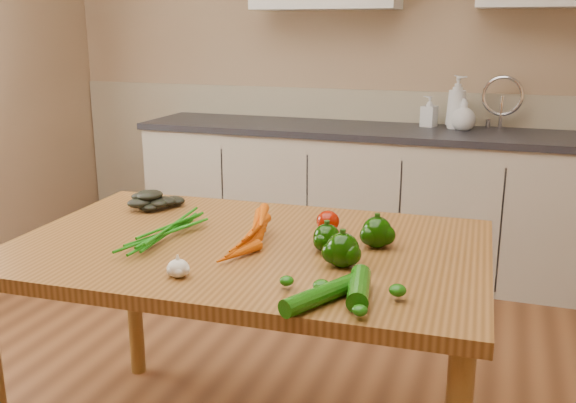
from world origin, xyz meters
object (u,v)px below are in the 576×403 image
Objects in this scene: tomato_a at (328,221)px; zucchini_a at (359,288)px; tomato_c at (380,234)px; leafy_greens at (158,194)px; table at (249,269)px; carrot_bunch at (224,232)px; pepper_c at (342,250)px; soap_bottle_c at (464,114)px; pepper_b at (377,232)px; soap_bottle_b at (429,111)px; garlic_bulb at (178,268)px; pepper_a at (327,238)px; tomato_b at (376,226)px; soap_bottle_a at (457,102)px; zucchini_b at (321,295)px.

tomato_a is 0.57m from zucchini_a.
leafy_greens is at bearing 171.67° from tomato_c.
leafy_greens is 1.11× the size of zucchini_a.
table is at bearing -135.96° from tomato_a.
table is 5.52× the size of carrot_bunch.
pepper_c is at bearing -19.51° from table.
soap_bottle_c is 1.89× the size of pepper_b.
soap_bottle_b is at bearing 93.16° from zucchini_a.
garlic_bulb is 0.96× the size of tomato_c.
zucchini_a is at bearing -61.09° from pepper_a.
soap_bottle_c is 2.10m from leafy_greens.
zucchini_a reaches higher than table.
table is 25.52× the size of garlic_bulb.
soap_bottle_b is 1.98m from tomato_b.
soap_bottle_b is at bearing 91.00° from pepper_c.
pepper_a reaches higher than tomato_a.
leafy_greens is 0.91m from pepper_b.
soap_bottle_b is 2.10m from pepper_b.
soap_bottle_a is 5.20× the size of garlic_bulb.
tomato_a is (-0.05, 0.20, -0.01)m from pepper_a.
carrot_bunch is (-0.37, -2.22, -0.14)m from soap_bottle_b.
pepper_c is 1.45× the size of tomato_b.
soap_bottle_b is 0.86× the size of leafy_greens.
soap_bottle_b reaches higher than zucchini_b.
table is at bearing -158.10° from soap_bottle_a.
leafy_greens reaches higher than zucchini_a.
soap_bottle_a reaches higher than pepper_b.
pepper_a is at bearing -75.50° from tomato_a.
zucchini_b is (0.06, -2.57, -0.15)m from soap_bottle_b.
zucchini_a is (0.93, -0.59, -0.03)m from leafy_greens.
soap_bottle_a is 3.17× the size of pepper_c.
tomato_b is (0.45, 0.25, -0.01)m from carrot_bunch.
soap_bottle_a reaches higher than zucchini_b.
pepper_a is at bearing -151.37° from soap_bottle_a.
tomato_c is at bearing 89.35° from pepper_b.
soap_bottle_a is 1.71× the size of soap_bottle_c.
soap_bottle_a is at bearing 74.04° from carrot_bunch.
soap_bottle_c is at bearing 86.87° from pepper_b.
soap_bottle_b reaches higher than pepper_c.
pepper_a reaches higher than carrot_bunch.
pepper_b is at bearing 12.72° from carrot_bunch.
pepper_c is 0.34m from tomato_a.
pepper_a is (-0.04, -2.19, -0.14)m from soap_bottle_b.
tomato_b is at bearing 41.69° from soap_bottle_c.
soap_bottle_a is 2.56m from zucchini_b.
soap_bottle_a is at bearing 88.24° from tomato_c.
tomato_c is at bearing 85.02° from zucchini_b.
pepper_a is 0.14m from pepper_c.
tomato_a is (0.21, 0.20, 0.13)m from table.
soap_bottle_c is 2.23m from carrot_bunch.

